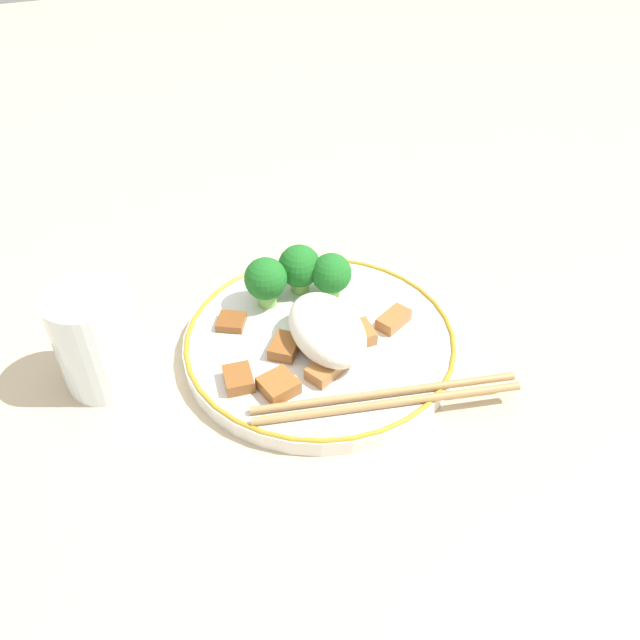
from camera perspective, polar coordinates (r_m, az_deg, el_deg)
name	(u,v)px	position (r m, az deg, el deg)	size (l,w,h in m)	color
ground_plane	(320,348)	(0.61, 0.00, -2.56)	(3.00, 3.00, 0.00)	#C6B28E
plate	(320,340)	(0.61, 0.00, -1.88)	(0.26, 0.26, 0.02)	white
rice_mound	(328,329)	(0.58, 0.72, -0.82)	(0.10, 0.07, 0.04)	white
broccoli_back_left	(331,274)	(0.63, 1.04, 4.21)	(0.04, 0.04, 0.05)	#7FB756
broccoli_back_center	(299,267)	(0.64, -1.89, 4.87)	(0.04, 0.04, 0.05)	#7FB756
broccoli_back_right	(266,280)	(0.62, -4.98, 3.66)	(0.04, 0.04, 0.05)	#7FB756
meat_near_front	(326,369)	(0.56, 0.55, -4.52)	(0.04, 0.04, 0.01)	#9E6633
meat_near_left	(238,379)	(0.56, -7.47, -5.36)	(0.03, 0.03, 0.01)	brown
meat_near_right	(278,385)	(0.55, -3.82, -5.99)	(0.04, 0.04, 0.01)	#995B28
meat_near_back	(394,319)	(0.61, 6.74, 0.05)	(0.03, 0.04, 0.01)	#9E6633
meat_on_rice_edge	(359,333)	(0.59, 3.61, -1.23)	(0.03, 0.03, 0.01)	#9E6633
meat_mid_left	(231,322)	(0.62, -8.12, -0.16)	(0.04, 0.04, 0.01)	brown
meat_mid_right	(285,347)	(0.58, -3.22, -2.46)	(0.04, 0.04, 0.01)	brown
chopsticks	(387,398)	(0.54, 6.15, -7.11)	(0.07, 0.23, 0.01)	#AD8451
drinking_glass	(97,339)	(0.58, -19.71, -1.66)	(0.07, 0.07, 0.10)	silver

